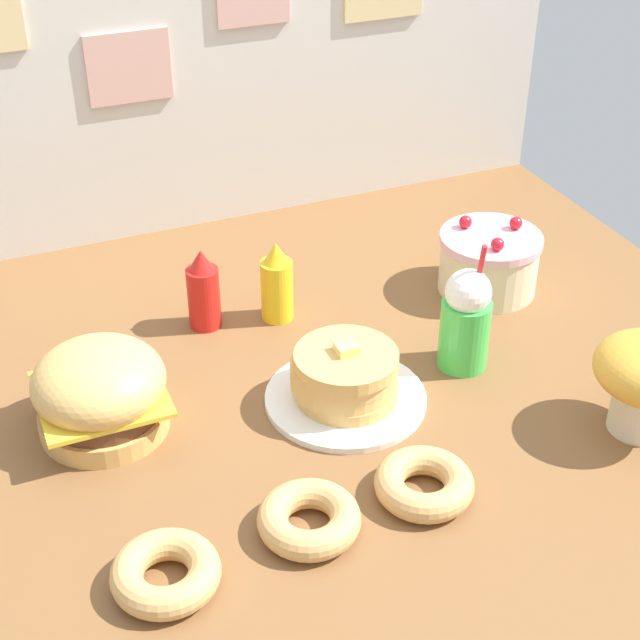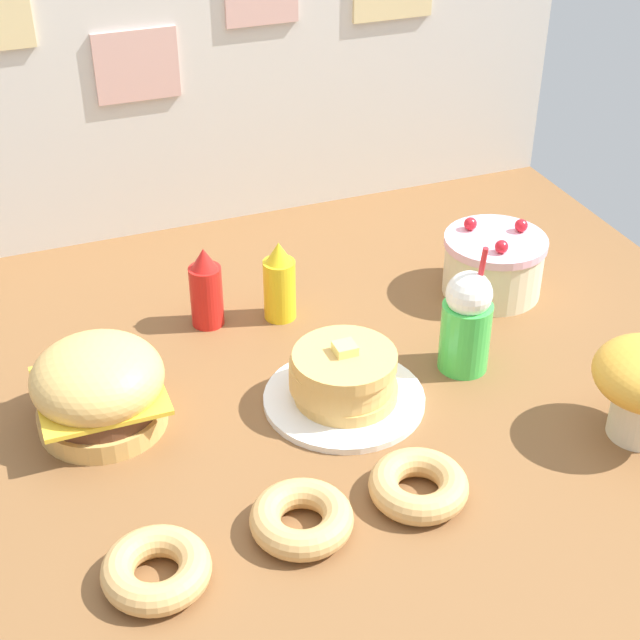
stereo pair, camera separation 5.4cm
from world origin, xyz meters
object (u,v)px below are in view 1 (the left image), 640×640
at_px(burger, 100,392).
at_px(mustard_bottle, 277,284).
at_px(donut_pink_glaze, 166,572).
at_px(pancake_stack, 345,380).
at_px(donut_vanilla, 424,483).
at_px(layer_cake, 489,262).
at_px(donut_chocolate, 309,518).
at_px(cream_soda_cup, 466,320).
at_px(ketchup_bottle, 203,291).

bearing_deg(burger, mustard_bottle, 28.14).
xyz_separation_m(burger, donut_pink_glaze, (0.01, -0.51, -0.07)).
xyz_separation_m(pancake_stack, donut_vanilla, (0.02, -0.35, -0.03)).
relative_size(pancake_stack, layer_cake, 1.36).
xyz_separation_m(pancake_stack, donut_chocolate, (-0.24, -0.36, -0.03)).
distance_m(mustard_bottle, cream_soda_cup, 0.52).
distance_m(layer_cake, donut_vanilla, 0.87).
xyz_separation_m(pancake_stack, donut_pink_glaze, (-0.54, -0.38, -0.03)).
height_order(layer_cake, donut_pink_glaze, layer_cake).
relative_size(layer_cake, donut_chocolate, 1.34).
bearing_deg(donut_chocolate, donut_pink_glaze, -174.94).
relative_size(ketchup_bottle, cream_soda_cup, 0.67).
bearing_deg(donut_pink_glaze, donut_vanilla, 2.98).
distance_m(burger, donut_vanilla, 0.75).
xyz_separation_m(donut_pink_glaze, donut_vanilla, (0.56, 0.03, 0.00)).
bearing_deg(pancake_stack, donut_vanilla, -86.05).
bearing_deg(mustard_bottle, donut_pink_glaze, -123.32).
distance_m(ketchup_bottle, donut_chocolate, 0.80).
height_order(mustard_bottle, cream_soda_cup, cream_soda_cup).
bearing_deg(donut_chocolate, layer_cake, 39.67).
height_order(ketchup_bottle, donut_chocolate, ketchup_bottle).
relative_size(layer_cake, mustard_bottle, 1.25).
bearing_deg(donut_vanilla, donut_pink_glaze, -177.02).
height_order(mustard_bottle, donut_vanilla, mustard_bottle).
xyz_separation_m(donut_chocolate, donut_vanilla, (0.26, 0.00, 0.00)).
bearing_deg(layer_cake, mustard_bottle, 171.45).
bearing_deg(ketchup_bottle, pancake_stack, -64.86).
bearing_deg(donut_chocolate, cream_soda_cup, 34.01).
relative_size(layer_cake, donut_pink_glaze, 1.34).
bearing_deg(burger, donut_chocolate, -57.18).
bearing_deg(layer_cake, donut_chocolate, -140.33).
xyz_separation_m(burger, donut_chocolate, (0.31, -0.48, -0.07)).
xyz_separation_m(pancake_stack, ketchup_bottle, (-0.21, 0.44, 0.04)).
bearing_deg(mustard_bottle, ketchup_bottle, 168.55).
relative_size(ketchup_bottle, donut_chocolate, 1.08).
bearing_deg(cream_soda_cup, donut_pink_glaze, -154.76).
xyz_separation_m(layer_cake, donut_chocolate, (-0.81, -0.67, -0.05)).
xyz_separation_m(cream_soda_cup, donut_chocolate, (-0.57, -0.38, -0.10)).
height_order(cream_soda_cup, donut_pink_glaze, cream_soda_cup).
height_order(cream_soda_cup, donut_vanilla, cream_soda_cup).
height_order(ketchup_bottle, mustard_bottle, same).
bearing_deg(ketchup_bottle, donut_vanilla, -73.75).
relative_size(burger, mustard_bottle, 1.33).
distance_m(layer_cake, donut_pink_glaze, 1.32).
bearing_deg(ketchup_bottle, layer_cake, -9.26).
height_order(ketchup_bottle, donut_pink_glaze, ketchup_bottle).
relative_size(pancake_stack, mustard_bottle, 1.70).
bearing_deg(cream_soda_cup, mustard_bottle, 132.77).
height_order(burger, donut_pink_glaze, burger).
bearing_deg(pancake_stack, cream_soda_cup, 4.51).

